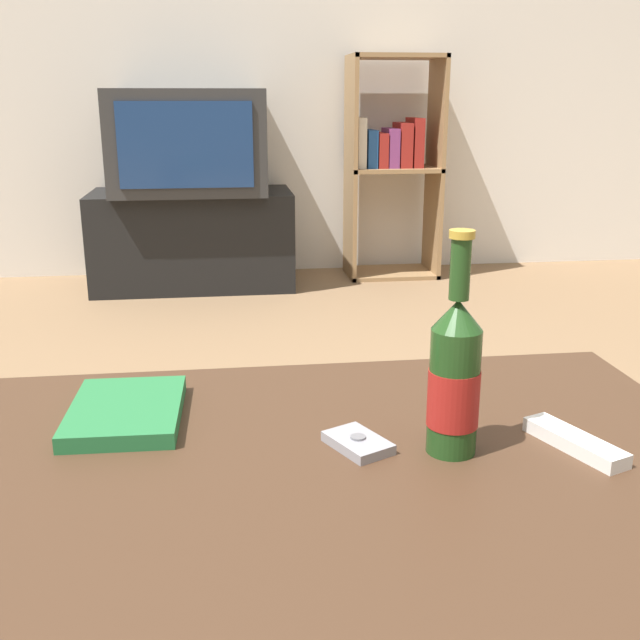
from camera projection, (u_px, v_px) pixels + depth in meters
name	position (u px, v px, depth m)	size (l,w,h in m)	color
back_wall	(243.00, 5.00, 3.58)	(8.00, 0.05, 2.60)	silver
coffee_table	(338.00, 506.00, 0.98)	(1.08, 0.77, 0.42)	#422B1C
tv_stand	(193.00, 239.00, 3.56)	(0.93, 0.47, 0.45)	black
television	(188.00, 141.00, 3.43)	(0.69, 0.61, 0.46)	#2D2D2D
bookshelf	(391.00, 160.00, 3.67)	(0.45, 0.30, 1.07)	#99754C
beer_bottle	(454.00, 378.00, 0.97)	(0.07, 0.07, 0.30)	#1E4219
cell_phone	(358.00, 443.00, 1.01)	(0.09, 0.11, 0.02)	gray
remote_control	(575.00, 442.00, 1.01)	(0.09, 0.16, 0.02)	white
table_book	(126.00, 412.00, 1.10)	(0.16, 0.22, 0.02)	#236B38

